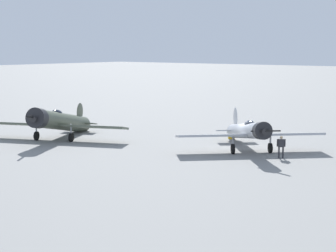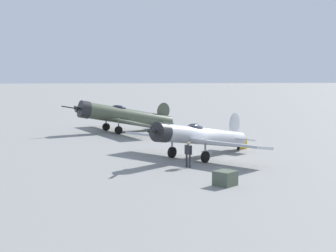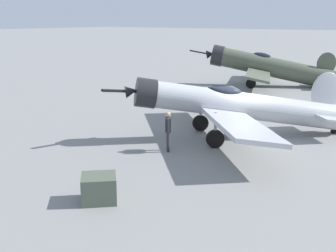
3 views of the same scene
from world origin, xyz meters
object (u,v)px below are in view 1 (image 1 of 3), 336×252
Objects in this scene: airplane_foreground at (248,131)px; fuel_drum at (231,134)px; airplane_mid_apron at (59,122)px; ground_crew_mechanic at (281,145)px.

airplane_foreground is 6.05m from fuel_drum.
fuel_drum is at bearing -179.71° from airplane_foreground.
airplane_foreground is 17.43m from airplane_mid_apron.
airplane_foreground reaches higher than fuel_drum.
airplane_mid_apron is at bearing -115.67° from airplane_foreground.
ground_crew_mechanic is at bearing 27.40° from airplane_foreground.
airplane_mid_apron is at bearing -115.54° from ground_crew_mechanic.
airplane_mid_apron reaches higher than ground_crew_mechanic.
fuel_drum is (-5.42, -7.70, -0.60)m from ground_crew_mechanic.
fuel_drum is at bearing -162.93° from ground_crew_mechanic.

